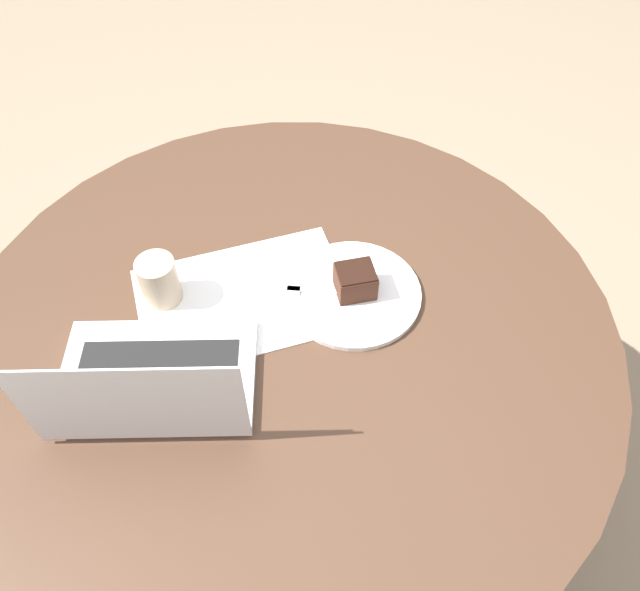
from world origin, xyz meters
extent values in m
plane|color=gray|center=(0.00, 0.00, 0.00)|extent=(12.00, 12.00, 0.00)
cylinder|color=#4C3323|center=(0.00, 0.00, 0.01)|extent=(0.54, 0.54, 0.02)
cylinder|color=#4C3323|center=(0.00, 0.00, 0.37)|extent=(0.13, 0.13, 0.70)
cylinder|color=#4C3323|center=(0.00, 0.00, 0.74)|extent=(1.26, 1.26, 0.03)
cube|color=black|center=(0.39, -0.63, 0.21)|extent=(0.05, 0.05, 0.42)
cube|color=black|center=(0.65, -0.34, 0.21)|extent=(0.05, 0.05, 0.42)
cube|color=white|center=(0.05, -0.09, 0.75)|extent=(0.45, 0.34, 0.00)
cylinder|color=white|center=(-0.15, 0.00, 0.76)|extent=(0.27, 0.27, 0.01)
cube|color=#472619|center=(-0.15, 0.00, 0.79)|extent=(0.09, 0.08, 0.06)
cube|color=black|center=(-0.15, 0.00, 0.82)|extent=(0.08, 0.08, 0.00)
cube|color=silver|center=(-0.10, -0.02, 0.77)|extent=(0.15, 0.10, 0.00)
cube|color=silver|center=(-0.04, -0.06, 0.77)|extent=(0.04, 0.04, 0.00)
cylinder|color=#C6AD89|center=(0.19, -0.17, 0.80)|extent=(0.07, 0.07, 0.10)
cube|color=silver|center=(0.25, 0.00, 0.76)|extent=(0.41, 0.36, 0.02)
cube|color=black|center=(0.25, 0.00, 0.77)|extent=(0.31, 0.25, 0.00)
cube|color=silver|center=(0.31, 0.11, 0.88)|extent=(0.31, 0.16, 0.21)
cube|color=black|center=(0.31, 0.11, 0.88)|extent=(0.29, 0.15, 0.19)
camera|label=1|loc=(0.27, 0.65, 1.72)|focal=35.00mm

